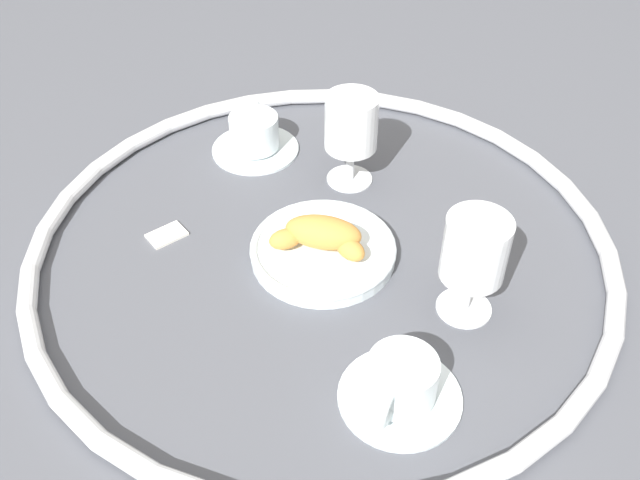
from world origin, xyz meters
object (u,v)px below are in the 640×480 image
object	(u,v)px
coffee_cup_near	(255,136)
pastry_plate	(320,250)
croissant_large	(319,235)
juice_glass_left	(351,126)
sugar_packet	(167,234)
coffee_cup_far	(401,385)
juice_glass_right	(475,251)

from	to	relation	value
coffee_cup_near	pastry_plate	bearing A→B (deg)	104.56
croissant_large	coffee_cup_near	size ratio (longest dim) A/B	0.94
juice_glass_left	sugar_packet	size ratio (longest dim) A/B	2.80
pastry_plate	sugar_packet	size ratio (longest dim) A/B	3.85
croissant_large	juice_glass_left	xyz separation A→B (m)	(-0.07, -0.16, 0.05)
pastry_plate	coffee_cup_far	xyz separation A→B (m)	(-0.05, 0.23, 0.01)
croissant_large	juice_glass_right	bearing A→B (deg)	145.36
coffee_cup_near	juice_glass_left	world-z (taller)	juice_glass_left
coffee_cup_far	sugar_packet	distance (m)	0.40
juice_glass_left	sugar_packet	xyz separation A→B (m)	(0.27, 0.09, -0.09)
croissant_large	juice_glass_right	size ratio (longest dim) A/B	0.91
pastry_plate	coffee_cup_near	xyz separation A→B (m)	(0.07, -0.26, 0.01)
pastry_plate	coffee_cup_far	bearing A→B (deg)	103.00
coffee_cup_near	sugar_packet	bearing A→B (deg)	54.40
croissant_large	coffee_cup_far	world-z (taller)	croissant_large
coffee_cup_far	juice_glass_right	distance (m)	0.17
juice_glass_right	sugar_packet	xyz separation A→B (m)	(0.36, -0.19, -0.09)
sugar_packet	coffee_cup_far	bearing A→B (deg)	100.03
juice_glass_right	sugar_packet	size ratio (longest dim) A/B	2.80
coffee_cup_near	coffee_cup_far	distance (m)	0.51
pastry_plate	juice_glass_right	size ratio (longest dim) A/B	1.37
coffee_cup_near	sugar_packet	xyz separation A→B (m)	(0.13, 0.19, -0.02)
croissant_large	coffee_cup_near	distance (m)	0.27
juice_glass_right	croissant_large	bearing A→B (deg)	-34.64
croissant_large	sugar_packet	distance (m)	0.22
coffee_cup_far	croissant_large	bearing A→B (deg)	-76.57
juice_glass_left	sugar_packet	world-z (taller)	juice_glass_left
pastry_plate	juice_glass_left	world-z (taller)	juice_glass_left
pastry_plate	juice_glass_right	world-z (taller)	juice_glass_right
coffee_cup_near	sugar_packet	size ratio (longest dim) A/B	2.72
juice_glass_left	croissant_large	bearing A→B (deg)	67.48
pastry_plate	croissant_large	bearing A→B (deg)	69.02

